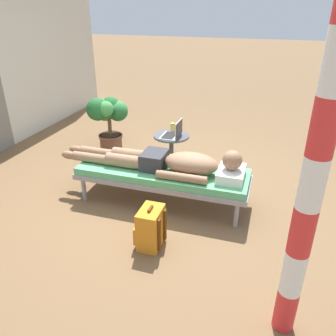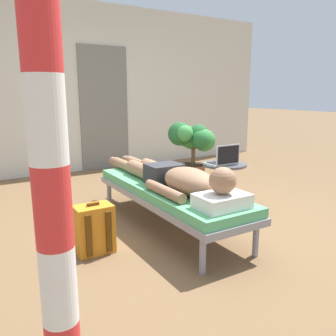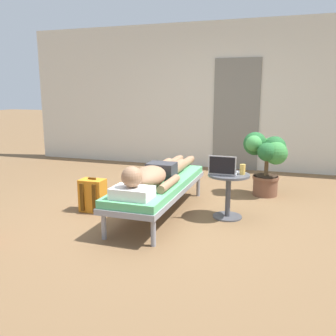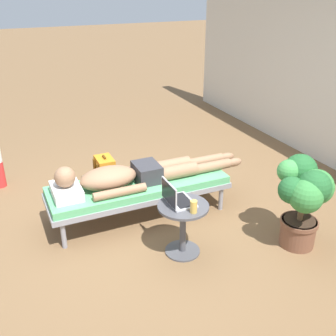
{
  "view_description": "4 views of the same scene",
  "coord_description": "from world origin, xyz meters",
  "px_view_note": "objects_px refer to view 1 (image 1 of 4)",
  "views": [
    {
      "loc": [
        -3.44,
        -1.15,
        2.13
      ],
      "look_at": [
        -0.27,
        -0.15,
        0.5
      ],
      "focal_mm": 36.31,
      "sensor_mm": 36.0,
      "label": 1
    },
    {
      "loc": [
        -1.83,
        -2.77,
        1.29
      ],
      "look_at": [
        0.01,
        0.25,
        0.52
      ],
      "focal_mm": 37.06,
      "sensor_mm": 36.0,
      "label": 2
    },
    {
      "loc": [
        1.27,
        -3.97,
        1.46
      ],
      "look_at": [
        -0.12,
        0.19,
        0.52
      ],
      "focal_mm": 38.77,
      "sensor_mm": 36.0,
      "label": 3
    },
    {
      "loc": [
        3.53,
        -1.36,
        2.43
      ],
      "look_at": [
        0.08,
        0.2,
        0.64
      ],
      "focal_mm": 43.32,
      "sensor_mm": 36.0,
      "label": 4
    }
  ],
  "objects_px": {
    "side_table": "(171,147)",
    "laptop": "(174,133)",
    "lounge_chair": "(163,175)",
    "drink_glass": "(173,127)",
    "potted_plant": "(108,116)",
    "porch_post": "(312,183)",
    "backpack": "(150,228)",
    "person_reclining": "(170,162)"
  },
  "relations": [
    {
      "from": "drink_glass",
      "to": "side_table",
      "type": "bearing_deg",
      "value": -169.49
    },
    {
      "from": "backpack",
      "to": "porch_post",
      "type": "height_order",
      "value": "porch_post"
    },
    {
      "from": "backpack",
      "to": "potted_plant",
      "type": "distance_m",
      "value": 2.45
    },
    {
      "from": "laptop",
      "to": "drink_glass",
      "type": "relative_size",
      "value": 2.63
    },
    {
      "from": "person_reclining",
      "to": "drink_glass",
      "type": "bearing_deg",
      "value": 15.41
    },
    {
      "from": "drink_glass",
      "to": "backpack",
      "type": "bearing_deg",
      "value": -169.82
    },
    {
      "from": "backpack",
      "to": "potted_plant",
      "type": "bearing_deg",
      "value": 35.4
    },
    {
      "from": "laptop",
      "to": "potted_plant",
      "type": "height_order",
      "value": "potted_plant"
    },
    {
      "from": "side_table",
      "to": "drink_glass",
      "type": "bearing_deg",
      "value": 10.51
    },
    {
      "from": "potted_plant",
      "to": "porch_post",
      "type": "xyz_separation_m",
      "value": [
        -2.54,
        -2.63,
        0.6
      ]
    },
    {
      "from": "side_table",
      "to": "backpack",
      "type": "distance_m",
      "value": 1.65
    },
    {
      "from": "person_reclining",
      "to": "backpack",
      "type": "xyz_separation_m",
      "value": [
        -0.81,
        -0.05,
        -0.32
      ]
    },
    {
      "from": "backpack",
      "to": "porch_post",
      "type": "distance_m",
      "value": 1.68
    },
    {
      "from": "side_table",
      "to": "potted_plant",
      "type": "xyz_separation_m",
      "value": [
        0.35,
        1.11,
        0.23
      ]
    },
    {
      "from": "person_reclining",
      "to": "potted_plant",
      "type": "distance_m",
      "value": 1.78
    },
    {
      "from": "person_reclining",
      "to": "porch_post",
      "type": "distance_m",
      "value": 2.01
    },
    {
      "from": "side_table",
      "to": "laptop",
      "type": "xyz_separation_m",
      "value": [
        -0.06,
        -0.05,
        0.23
      ]
    },
    {
      "from": "lounge_chair",
      "to": "side_table",
      "type": "relative_size",
      "value": 3.79
    },
    {
      "from": "lounge_chair",
      "to": "person_reclining",
      "type": "relative_size",
      "value": 0.91
    },
    {
      "from": "backpack",
      "to": "porch_post",
      "type": "bearing_deg",
      "value": -114.96
    },
    {
      "from": "person_reclining",
      "to": "backpack",
      "type": "height_order",
      "value": "person_reclining"
    },
    {
      "from": "lounge_chair",
      "to": "side_table",
      "type": "height_order",
      "value": "side_table"
    },
    {
      "from": "side_table",
      "to": "drink_glass",
      "type": "xyz_separation_m",
      "value": [
        0.15,
        0.03,
        0.23
      ]
    },
    {
      "from": "person_reclining",
      "to": "drink_glass",
      "type": "xyz_separation_m",
      "value": [
        0.95,
        0.26,
        0.07
      ]
    },
    {
      "from": "lounge_chair",
      "to": "backpack",
      "type": "bearing_deg",
      "value": -169.68
    },
    {
      "from": "backpack",
      "to": "potted_plant",
      "type": "height_order",
      "value": "potted_plant"
    },
    {
      "from": "person_reclining",
      "to": "side_table",
      "type": "bearing_deg",
      "value": 16.31
    },
    {
      "from": "side_table",
      "to": "potted_plant",
      "type": "height_order",
      "value": "potted_plant"
    },
    {
      "from": "potted_plant",
      "to": "backpack",
      "type": "bearing_deg",
      "value": -144.6
    },
    {
      "from": "lounge_chair",
      "to": "potted_plant",
      "type": "relative_size",
      "value": 2.23
    },
    {
      "from": "lounge_chair",
      "to": "person_reclining",
      "type": "distance_m",
      "value": 0.19
    },
    {
      "from": "backpack",
      "to": "lounge_chair",
      "type": "bearing_deg",
      "value": 10.32
    },
    {
      "from": "lounge_chair",
      "to": "drink_glass",
      "type": "bearing_deg",
      "value": 10.05
    },
    {
      "from": "potted_plant",
      "to": "lounge_chair",
      "type": "bearing_deg",
      "value": -132.77
    },
    {
      "from": "backpack",
      "to": "side_table",
      "type": "bearing_deg",
      "value": 10.14
    },
    {
      "from": "drink_glass",
      "to": "backpack",
      "type": "xyz_separation_m",
      "value": [
        -1.76,
        -0.32,
        -0.39
      ]
    },
    {
      "from": "potted_plant",
      "to": "porch_post",
      "type": "height_order",
      "value": "porch_post"
    },
    {
      "from": "laptop",
      "to": "porch_post",
      "type": "height_order",
      "value": "porch_post"
    },
    {
      "from": "drink_glass",
      "to": "backpack",
      "type": "relative_size",
      "value": 0.28
    },
    {
      "from": "potted_plant",
      "to": "porch_post",
      "type": "distance_m",
      "value": 3.71
    },
    {
      "from": "lounge_chair",
      "to": "porch_post",
      "type": "bearing_deg",
      "value": -135.08
    },
    {
      "from": "person_reclining",
      "to": "potted_plant",
      "type": "bearing_deg",
      "value": 49.29
    }
  ]
}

